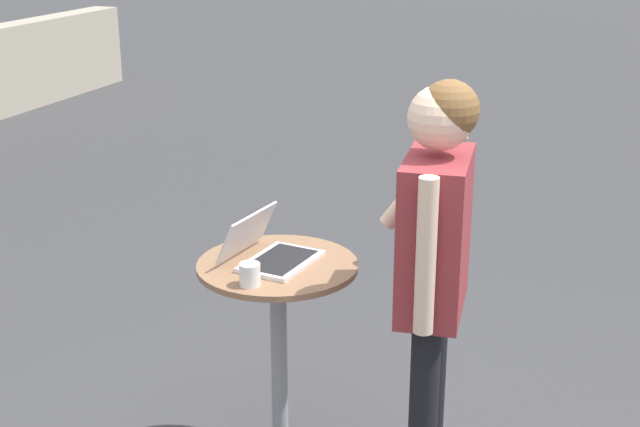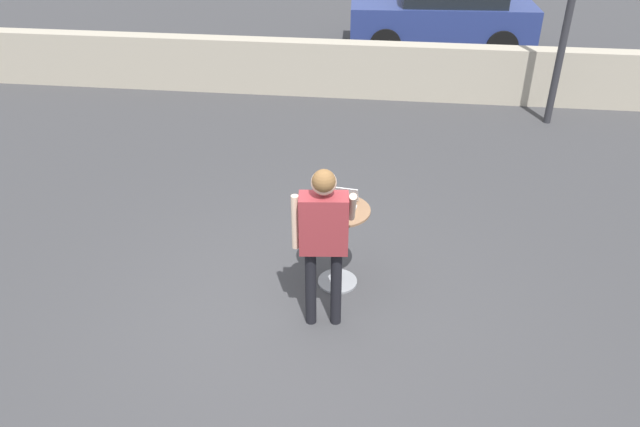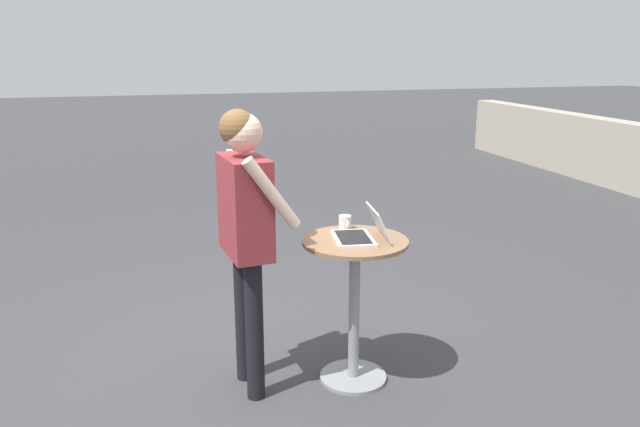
# 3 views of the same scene
# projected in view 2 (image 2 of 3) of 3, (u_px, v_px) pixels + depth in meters

# --- Properties ---
(ground_plane) EXTENTS (50.00, 50.00, 0.00)m
(ground_plane) POSITION_uv_depth(u_px,v_px,m) (297.00, 320.00, 6.39)
(ground_plane) COLOR #3D3D3F
(pavement_kerb) EXTENTS (15.83, 0.35, 1.01)m
(pavement_kerb) POSITION_uv_depth(u_px,v_px,m) (349.00, 69.00, 11.51)
(pavement_kerb) COLOR #B2A893
(pavement_kerb) RESTS_ON ground_plane
(cafe_table) EXTENTS (0.66, 0.66, 0.95)m
(cafe_table) POSITION_uv_depth(u_px,v_px,m) (338.00, 236.00, 6.60)
(cafe_table) COLOR gray
(cafe_table) RESTS_ON ground_plane
(laptop) EXTENTS (0.38, 0.36, 0.20)m
(laptop) POSITION_uv_depth(u_px,v_px,m) (340.00, 204.00, 6.43)
(laptop) COLOR silver
(laptop) RESTS_ON cafe_table
(coffee_mug) EXTENTS (0.11, 0.08, 0.09)m
(coffee_mug) POSITION_uv_depth(u_px,v_px,m) (316.00, 203.00, 6.43)
(coffee_mug) COLOR white
(coffee_mug) RESTS_ON cafe_table
(standing_person) EXTENTS (0.60, 0.42, 1.76)m
(standing_person) POSITION_uv_depth(u_px,v_px,m) (324.00, 228.00, 5.77)
(standing_person) COLOR black
(standing_person) RESTS_ON ground_plane
(parked_car_near_street) EXTENTS (4.09, 2.04, 1.61)m
(parked_car_near_street) POSITION_uv_depth(u_px,v_px,m) (444.00, 12.00, 13.79)
(parked_car_near_street) COLOR navy
(parked_car_near_street) RESTS_ON ground_plane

